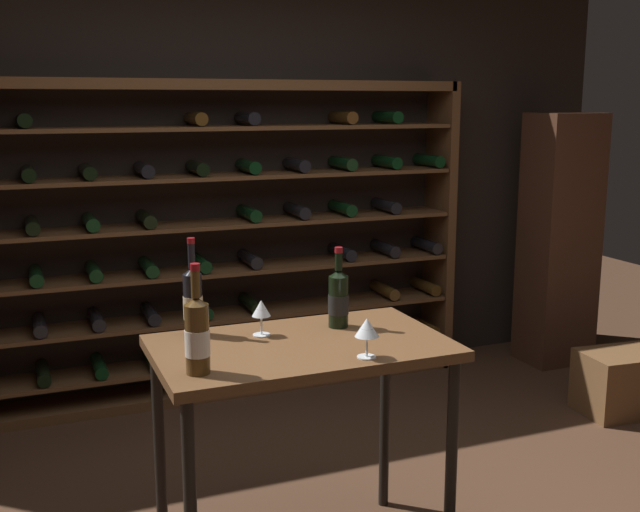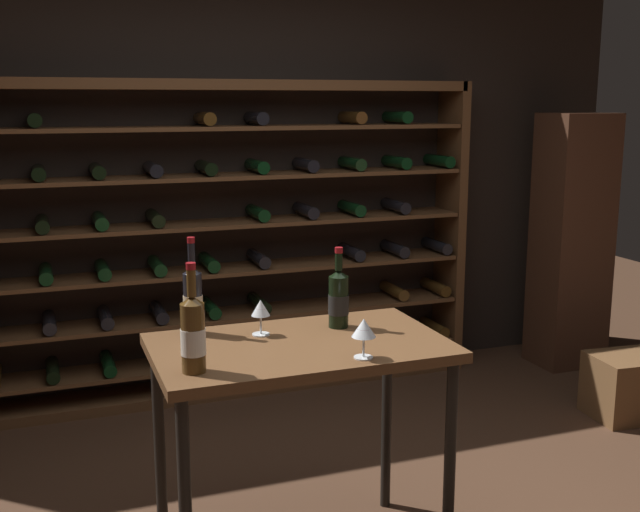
# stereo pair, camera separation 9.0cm
# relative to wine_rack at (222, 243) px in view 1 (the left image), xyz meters

# --- Properties ---
(back_wall) EXTENTS (5.41, 0.10, 2.74)m
(back_wall) POSITION_rel_wine_rack_xyz_m (0.07, 0.21, 0.43)
(back_wall) COLOR black
(back_wall) RESTS_ON ground
(wine_rack) EXTENTS (3.04, 0.32, 1.90)m
(wine_rack) POSITION_rel_wine_rack_xyz_m (0.00, 0.00, 0.00)
(wine_rack) COLOR brown
(wine_rack) RESTS_ON ground
(tasting_table) EXTENTS (1.09, 0.65, 0.90)m
(tasting_table) POSITION_rel_wine_rack_xyz_m (-0.20, -1.89, -0.14)
(tasting_table) COLOR brown
(tasting_table) RESTS_ON ground
(wine_crate) EXTENTS (0.51, 0.38, 0.36)m
(wine_crate) POSITION_rel_wine_rack_xyz_m (2.05, -1.19, -0.76)
(wine_crate) COLOR brown
(wine_crate) RESTS_ON ground
(display_cabinet) EXTENTS (0.44, 0.36, 1.70)m
(display_cabinet) POSITION_rel_wine_rack_xyz_m (2.28, -0.28, -0.09)
(display_cabinet) COLOR #4C2D1E
(display_cabinet) RESTS_ON ground
(wine_bottle_green_slim) EXTENTS (0.08, 0.08, 0.38)m
(wine_bottle_green_slim) POSITION_rel_wine_rack_xyz_m (-0.55, -1.64, 0.10)
(wine_bottle_green_slim) COLOR black
(wine_bottle_green_slim) RESTS_ON tasting_table
(wine_bottle_red_label) EXTENTS (0.08, 0.08, 0.32)m
(wine_bottle_red_label) POSITION_rel_wine_rack_xyz_m (0.01, -1.75, 0.08)
(wine_bottle_red_label) COLOR black
(wine_bottle_red_label) RESTS_ON tasting_table
(wine_bottle_amber_reserve) EXTENTS (0.08, 0.08, 0.37)m
(wine_bottle_amber_reserve) POSITION_rel_wine_rack_xyz_m (-0.63, -2.07, 0.09)
(wine_bottle_amber_reserve) COLOR #4C3314
(wine_bottle_amber_reserve) RESTS_ON tasting_table
(wine_glass_stemmed_right) EXTENTS (0.09, 0.09, 0.14)m
(wine_glass_stemmed_right) POSITION_rel_wine_rack_xyz_m (-0.05, -2.14, 0.07)
(wine_glass_stemmed_right) COLOR silver
(wine_glass_stemmed_right) RESTS_ON tasting_table
(wine_glass_stemmed_left) EXTENTS (0.07, 0.07, 0.14)m
(wine_glass_stemmed_left) POSITION_rel_wine_rack_xyz_m (-0.31, -1.75, 0.06)
(wine_glass_stemmed_left) COLOR silver
(wine_glass_stemmed_left) RESTS_ON tasting_table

